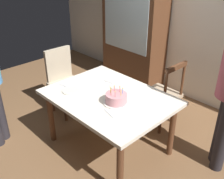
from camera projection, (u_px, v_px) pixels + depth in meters
ground at (109, 146)px, 3.31m from camera, size 6.40×6.40×0.00m
back_wall at (201, 18)px, 3.83m from camera, size 6.40×0.10×2.60m
dining_table at (109, 102)px, 3.01m from camera, size 1.40×1.05×0.73m
birthday_cake at (116, 99)px, 2.80m from camera, size 0.28×0.28×0.18m
plate_near_celebrant at (71, 91)px, 3.06m from camera, size 0.22×0.22×0.01m
plate_far_side at (119, 86)px, 3.15m from camera, size 0.22×0.22×0.01m
fork_near_celebrant at (64, 86)px, 3.17m from camera, size 0.18×0.04×0.01m
fork_far_side at (110, 82)px, 3.26m from camera, size 0.18×0.05×0.01m
fork_near_guest at (109, 113)px, 2.65m from camera, size 0.18×0.06×0.01m
chair_spindle_back at (162, 95)px, 3.52m from camera, size 0.46×0.46×0.95m
chair_upholstered at (64, 78)px, 3.82m from camera, size 0.46×0.46×0.95m
china_cabinet at (134, 31)px, 4.46m from camera, size 1.10×0.45×1.90m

